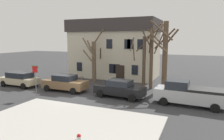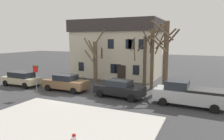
{
  "view_description": "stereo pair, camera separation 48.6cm",
  "coord_description": "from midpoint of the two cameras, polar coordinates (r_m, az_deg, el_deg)",
  "views": [
    {
      "loc": [
        10.63,
        -15.87,
        5.42
      ],
      "look_at": [
        2.91,
        2.38,
        2.47
      ],
      "focal_mm": 33.47,
      "sensor_mm": 36.0,
      "label": 1
    },
    {
      "loc": [
        11.08,
        -15.68,
        5.42
      ],
      "look_at": [
        2.91,
        2.38,
        2.47
      ],
      "focal_mm": 33.47,
      "sensor_mm": 36.0,
      "label": 2
    }
  ],
  "objects": [
    {
      "name": "ground_plane",
      "position": [
        19.9,
        -11.26,
        -7.51
      ],
      "size": [
        120.0,
        120.0,
        0.0
      ],
      "primitive_type": "plane",
      "color": "#38383A"
    },
    {
      "name": "sidewalk_slab",
      "position": [
        13.46,
        -15.51,
        -15.32
      ],
      "size": [
        11.61,
        8.94,
        0.12
      ],
      "primitive_type": "cube",
      "color": "#B7B5AD",
      "rests_on": "ground_plane"
    },
    {
      "name": "building_main",
      "position": [
        30.37,
        0.33,
        5.98
      ],
      "size": [
        12.38,
        6.99,
        8.06
      ],
      "color": "beige",
      "rests_on": "ground_plane"
    },
    {
      "name": "tree_bare_near",
      "position": [
        26.48,
        -5.52,
        3.09
      ],
      "size": [
        2.61,
        2.61,
        6.7
      ],
      "color": "brown",
      "rests_on": "ground_plane"
    },
    {
      "name": "tree_bare_mid",
      "position": [
        23.01,
        7.94,
        3.02
      ],
      "size": [
        2.44,
        2.71,
        6.47
      ],
      "color": "#4C3D2D",
      "rests_on": "ground_plane"
    },
    {
      "name": "tree_bare_far",
      "position": [
        22.91,
        10.29,
        3.65
      ],
      "size": [
        1.59,
        2.51,
        7.07
      ],
      "color": "brown",
      "rests_on": "ground_plane"
    },
    {
      "name": "tree_bare_end",
      "position": [
        22.83,
        13.51,
        4.8
      ],
      "size": [
        3.28,
        3.79,
        7.38
      ],
      "color": "brown",
      "rests_on": "ground_plane"
    },
    {
      "name": "car_beige_wagon",
      "position": [
        26.45,
        -24.42,
        -2.22
      ],
      "size": [
        4.63,
        2.14,
        1.65
      ],
      "color": "#C6B793",
      "rests_on": "ground_plane"
    },
    {
      "name": "car_brown_sedan",
      "position": [
        22.54,
        -13.34,
        -3.43
      ],
      "size": [
        4.77,
        2.08,
        1.72
      ],
      "color": "brown",
      "rests_on": "ground_plane"
    },
    {
      "name": "car_black_sedan",
      "position": [
        19.57,
        1.38,
        -5.1
      ],
      "size": [
        4.85,
        2.33,
        1.65
      ],
      "color": "black",
      "rests_on": "ground_plane"
    },
    {
      "name": "pickup_truck_silver",
      "position": [
        18.27,
        19.59,
        -6.12
      ],
      "size": [
        5.69,
        2.43,
        2.01
      ],
      "color": "#B7BABF",
      "rests_on": "ground_plane"
    },
    {
      "name": "fire_hydrant",
      "position": [
        11.0,
        -10.33,
        -18.38
      ],
      "size": [
        0.42,
        0.22,
        0.69
      ],
      "color": "silver",
      "rests_on": "sidewalk_slab"
    },
    {
      "name": "street_sign_pole",
      "position": [
        20.88,
        -20.84,
        -1.35
      ],
      "size": [
        0.76,
        0.07,
        2.96
      ],
      "color": "slate",
      "rests_on": "ground_plane"
    },
    {
      "name": "bicycle_leaning",
      "position": [
        27.07,
        -9.59,
        -2.42
      ],
      "size": [
        1.73,
        0.39,
        1.03
      ],
      "color": "black",
      "rests_on": "ground_plane"
    }
  ]
}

